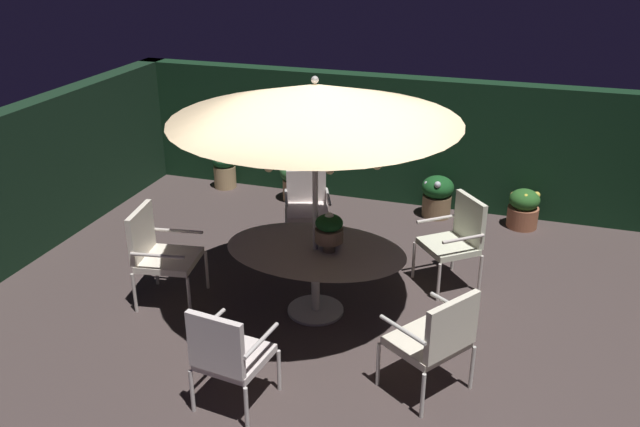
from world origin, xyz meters
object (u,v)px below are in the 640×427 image
at_px(patio_chair_southeast, 158,250).
at_px(potted_plant_right_near, 295,179).
at_px(potted_plant_left_far, 225,169).
at_px(potted_plant_back_right, 523,208).
at_px(patio_umbrella, 315,103).
at_px(potted_plant_back_left, 437,195).
at_px(patio_chair_north, 437,337).
at_px(patio_chair_south, 228,353).
at_px(centerpiece_planter, 329,229).
at_px(patio_dining_table, 315,259).
at_px(patio_chair_east, 307,203).
at_px(patio_chair_northeast, 457,236).

xyz_separation_m(patio_chair_southeast, potted_plant_right_near, (0.42, 3.15, -0.27)).
bearing_deg(potted_plant_right_near, patio_chair_southeast, -97.54).
height_order(patio_chair_southeast, potted_plant_left_far, patio_chair_southeast).
bearing_deg(potted_plant_back_right, patio_umbrella, -124.40).
distance_m(patio_chair_southeast, potted_plant_back_left, 4.08).
height_order(patio_chair_north, potted_plant_back_left, patio_chair_north).
height_order(patio_chair_south, potted_plant_back_left, patio_chair_south).
height_order(centerpiece_planter, potted_plant_back_left, centerpiece_planter).
distance_m(patio_dining_table, patio_umbrella, 1.65).
height_order(centerpiece_planter, potted_plant_right_near, centerpiece_planter).
relative_size(patio_chair_east, potted_plant_back_left, 1.58).
bearing_deg(patio_dining_table, patio_umbrella, 117.67).
bearing_deg(patio_chair_south, patio_umbrella, 82.95).
bearing_deg(centerpiece_planter, potted_plant_back_right, 57.70).
xyz_separation_m(patio_chair_northeast, potted_plant_left_far, (-3.81, 1.95, -0.30)).
distance_m(patio_chair_east, potted_plant_back_left, 2.01).
bearing_deg(potted_plant_back_left, potted_plant_right_near, -178.62).
height_order(centerpiece_planter, patio_chair_northeast, centerpiece_planter).
distance_m(centerpiece_planter, potted_plant_back_right, 3.54).
relative_size(patio_chair_northeast, patio_chair_east, 1.12).
bearing_deg(patio_chair_east, patio_chair_northeast, -14.21).
bearing_deg(patio_umbrella, potted_plant_left_far, 129.51).
distance_m(patio_umbrella, centerpiece_planter, 1.29).
bearing_deg(potted_plant_back_right, potted_plant_back_left, 179.66).
relative_size(patio_chair_north, patio_chair_east, 1.09).
height_order(patio_dining_table, potted_plant_back_left, patio_dining_table).
xyz_separation_m(patio_umbrella, centerpiece_planter, (0.15, -0.01, -1.29)).
bearing_deg(potted_plant_left_far, patio_chair_north, -45.57).
bearing_deg(patio_chair_northeast, patio_chair_south, -118.95).
distance_m(patio_umbrella, patio_chair_south, 2.42).
xyz_separation_m(centerpiece_planter, patio_chair_north, (1.26, -0.95, -0.41)).
bearing_deg(patio_chair_northeast, potted_plant_right_near, 145.08).
relative_size(patio_chair_east, potted_plant_back_right, 1.72).
xyz_separation_m(patio_dining_table, patio_umbrella, (-0.00, 0.00, 1.65)).
distance_m(patio_chair_southeast, potted_plant_back_right, 4.89).
distance_m(potted_plant_back_left, potted_plant_back_right, 1.17).
bearing_deg(patio_umbrella, potted_plant_back_right, 55.60).
xyz_separation_m(patio_chair_north, patio_chair_east, (-2.04, 2.52, -0.03)).
bearing_deg(patio_chair_east, patio_dining_table, -67.99).
bearing_deg(potted_plant_right_near, potted_plant_back_right, 0.77).
xyz_separation_m(patio_chair_southeast, potted_plant_back_left, (2.52, 3.20, -0.29)).
height_order(patio_umbrella, potted_plant_back_right, patio_umbrella).
height_order(patio_dining_table, potted_plant_left_far, patio_dining_table).
distance_m(patio_dining_table, patio_chair_northeast, 1.70).
bearing_deg(patio_chair_south, potted_plant_back_left, 77.32).
bearing_deg(potted_plant_right_near, patio_chair_east, -64.11).
relative_size(patio_dining_table, patio_umbrella, 0.68).
bearing_deg(patio_chair_south, potted_plant_left_far, 115.87).
bearing_deg(potted_plant_left_far, centerpiece_planter, -48.92).
bearing_deg(potted_plant_right_near, patio_chair_northeast, -34.92).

